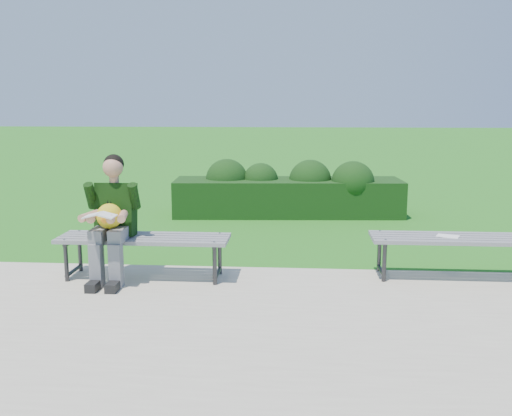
{
  "coord_description": "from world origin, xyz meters",
  "views": [
    {
      "loc": [
        0.43,
        -6.23,
        1.85
      ],
      "look_at": [
        -0.01,
        -0.26,
        0.75
      ],
      "focal_mm": 40.0,
      "sensor_mm": 36.0,
      "label": 1
    }
  ],
  "objects_px": {
    "hedge": "(288,191)",
    "bench_right": "(457,242)",
    "paper_sheet": "(448,236)",
    "bench_left": "(144,241)",
    "seated_boy": "(112,215)"
  },
  "relations": [
    {
      "from": "bench_left",
      "to": "hedge",
      "type": "bearing_deg",
      "value": 68.64
    },
    {
      "from": "bench_left",
      "to": "bench_right",
      "type": "xyz_separation_m",
      "value": [
        3.3,
        0.24,
        0.0
      ]
    },
    {
      "from": "bench_right",
      "to": "paper_sheet",
      "type": "xyz_separation_m",
      "value": [
        -0.1,
        0.0,
        0.06
      ]
    },
    {
      "from": "seated_boy",
      "to": "paper_sheet",
      "type": "height_order",
      "value": "seated_boy"
    },
    {
      "from": "bench_left",
      "to": "bench_right",
      "type": "bearing_deg",
      "value": 4.08
    },
    {
      "from": "hedge",
      "to": "seated_boy",
      "type": "distance_m",
      "value": 4.23
    },
    {
      "from": "paper_sheet",
      "to": "hedge",
      "type": "bearing_deg",
      "value": 116.46
    },
    {
      "from": "hedge",
      "to": "bench_left",
      "type": "height_order",
      "value": "hedge"
    },
    {
      "from": "hedge",
      "to": "bench_right",
      "type": "height_order",
      "value": "hedge"
    },
    {
      "from": "hedge",
      "to": "bench_right",
      "type": "relative_size",
      "value": 2.13
    },
    {
      "from": "bench_left",
      "to": "paper_sheet",
      "type": "height_order",
      "value": "bench_left"
    },
    {
      "from": "bench_right",
      "to": "bench_left",
      "type": "bearing_deg",
      "value": -175.92
    },
    {
      "from": "bench_left",
      "to": "bench_right",
      "type": "distance_m",
      "value": 3.31
    },
    {
      "from": "hedge",
      "to": "bench_right",
      "type": "distance_m",
      "value": 3.96
    },
    {
      "from": "bench_right",
      "to": "seated_boy",
      "type": "distance_m",
      "value": 3.63
    }
  ]
}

